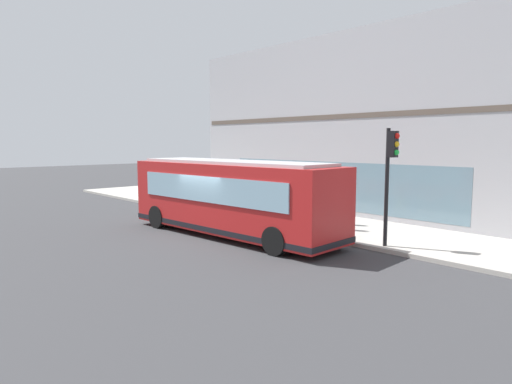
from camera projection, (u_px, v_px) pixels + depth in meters
The scene contains 8 objects.
ground at pixel (215, 236), 18.09m from camera, with size 120.00×120.00×0.00m, color #38383A.
sidewalk_curb at pixel (298, 220), 21.48m from camera, with size 4.86×40.00×0.15m, color #B2ADA3.
building_corner at pixel (370, 128), 25.02m from camera, with size 7.15×20.26×9.23m.
city_bus_nearside at pixel (231, 198), 18.05m from camera, with size 3.07×10.16×3.07m.
traffic_light_near_corner at pixel (391, 165), 15.37m from camera, with size 0.32×0.49×4.13m.
fire_hydrant at pixel (311, 219), 19.17m from camera, with size 0.35×0.35×0.74m.
pedestrian_walking_along_curb at pixel (339, 205), 18.66m from camera, with size 0.32×0.32×1.81m.
pedestrian_near_hydrant at pixel (339, 201), 19.85m from camera, with size 0.32×0.32×1.81m.
Camera 1 is at (-10.87, -14.17, 3.80)m, focal length 31.31 mm.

